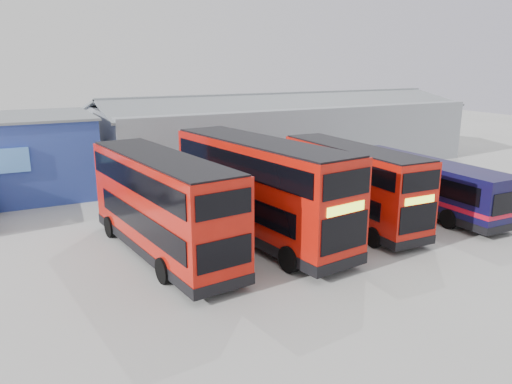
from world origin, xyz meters
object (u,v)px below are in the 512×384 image
double_decker_left (163,207)px  double_decker_centre (260,191)px  single_decker_blue (423,186)px  maintenance_shed (280,131)px  double_decker_right (351,186)px

double_decker_left → double_decker_centre: 4.79m
double_decker_left → single_decker_blue: (15.44, -0.06, -0.79)m
maintenance_shed → double_decker_left: size_ratio=2.78×
maintenance_shed → double_decker_left: maintenance_shed is taller
double_decker_centre → single_decker_blue: (10.65, -0.01, -0.95)m
double_decker_right → single_decker_blue: size_ratio=0.91×
double_decker_left → double_decker_right: double_decker_left is taller
double_decker_left → double_decker_centre: size_ratio=0.93×
double_decker_right → double_decker_left: bearing=-179.9°
double_decker_left → maintenance_shed: bearing=-139.9°
double_decker_left → single_decker_blue: double_decker_left is taller
double_decker_right → single_decker_blue: 5.28m
double_decker_left → double_decker_right: size_ratio=1.10×
maintenance_shed → double_decker_right: maintenance_shed is taller
double_decker_left → single_decker_blue: size_ratio=1.00×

